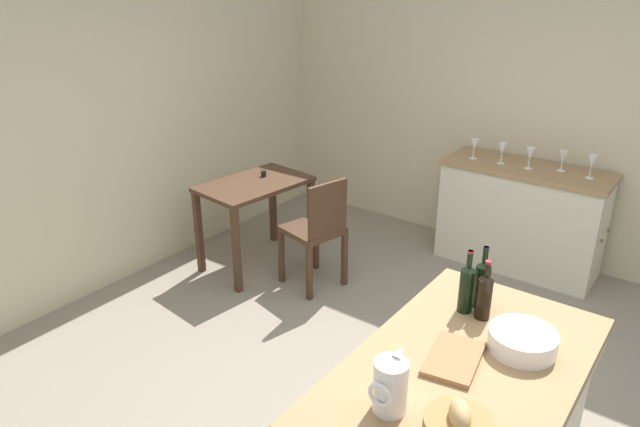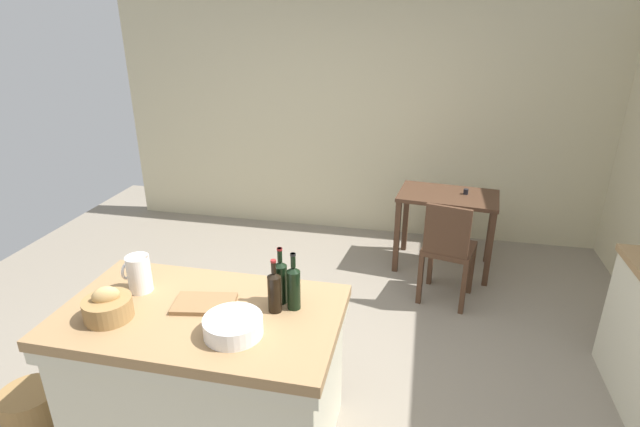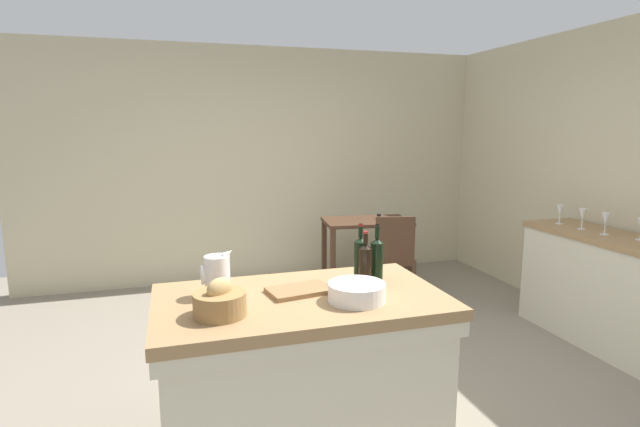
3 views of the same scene
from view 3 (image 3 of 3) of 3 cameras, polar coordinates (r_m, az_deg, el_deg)
ground_plane at (r=3.57m, az=1.79°, el=-18.87°), size 6.76×6.76×0.00m
wall_back at (r=5.67m, az=-6.54°, el=5.59°), size 5.32×0.12×2.60m
island_table at (r=2.74m, az=-2.18°, el=-17.32°), size 1.49×0.86×0.86m
side_cabinet at (r=4.60m, az=29.81°, el=-7.49°), size 0.52×1.33×0.89m
writing_desk at (r=5.28m, az=5.41°, el=-2.05°), size 0.96×0.66×0.80m
wooden_chair at (r=4.74m, az=8.35°, el=-5.06°), size 0.48×0.48×0.92m
pitcher at (r=2.60m, az=-11.84°, el=-7.04°), size 0.17×0.13×0.25m
wash_bowl at (r=2.50m, az=4.28°, el=-9.05°), size 0.29×0.29×0.09m
bread_basket at (r=2.35m, az=-11.53°, el=-10.02°), size 0.24×0.24×0.18m
cutting_board at (r=2.63m, az=-2.43°, el=-8.89°), size 0.35×0.26×0.02m
wine_bottle_dark at (r=2.81m, az=6.59°, el=-5.14°), size 0.07×0.07×0.32m
wine_bottle_amber at (r=2.82m, az=4.75°, el=-5.06°), size 0.07×0.07×0.32m
wine_bottle_green at (r=2.74m, az=5.25°, el=-5.73°), size 0.07×0.07×0.30m
wine_glass_middle at (r=4.44m, az=30.16°, el=-0.60°), size 0.07×0.07×0.18m
wine_glass_right at (r=4.59m, az=28.15°, el=-0.14°), size 0.07×0.07×0.17m
wine_glass_far_right at (r=4.75m, az=26.06°, el=0.29°), size 0.07×0.07×0.17m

